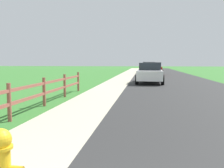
% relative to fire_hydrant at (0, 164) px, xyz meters
% --- Properties ---
extents(ground_plane, '(120.00, 120.00, 0.00)m').
position_rel_fire_hydrant_xyz_m(ground_plane, '(0.49, 23.28, -0.45)').
color(ground_plane, '#36742E').
extents(road_asphalt, '(7.00, 66.00, 0.01)m').
position_rel_fire_hydrant_xyz_m(road_asphalt, '(3.99, 25.28, -0.45)').
color(road_asphalt, '#2C2C2C').
rests_on(road_asphalt, ground).
extents(curb_concrete, '(6.00, 66.00, 0.01)m').
position_rel_fire_hydrant_xyz_m(curb_concrete, '(-2.51, 25.28, -0.45)').
color(curb_concrete, '#BCB399').
rests_on(curb_concrete, ground).
extents(grass_verge, '(5.00, 66.00, 0.00)m').
position_rel_fire_hydrant_xyz_m(grass_verge, '(-4.01, 25.28, -0.44)').
color(grass_verge, '#36742E').
rests_on(grass_verge, ground).
extents(fire_hydrant, '(0.53, 0.45, 0.86)m').
position_rel_fire_hydrant_xyz_m(fire_hydrant, '(0.00, 0.00, 0.00)').
color(fire_hydrant, yellow).
rests_on(fire_hydrant, ground).
extents(rail_fence, '(0.11, 11.55, 1.05)m').
position_rel_fire_hydrant_xyz_m(rail_fence, '(-1.96, 4.63, 0.16)').
color(rail_fence, brown).
rests_on(rail_fence, ground).
extents(parked_suv_white, '(2.14, 4.66, 1.54)m').
position_rel_fire_hydrant_xyz_m(parked_suv_white, '(2.08, 16.14, 0.32)').
color(parked_suv_white, white).
rests_on(parked_suv_white, ground).
extents(parked_car_red, '(2.21, 4.85, 1.55)m').
position_rel_fire_hydrant_xyz_m(parked_car_red, '(2.78, 26.97, 0.34)').
color(parked_car_red, maroon).
rests_on(parked_car_red, ground).
extents(parked_car_silver, '(2.40, 4.38, 1.58)m').
position_rel_fire_hydrant_xyz_m(parked_car_silver, '(2.38, 34.42, 0.35)').
color(parked_car_silver, '#B7BABF').
rests_on(parked_car_silver, ground).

